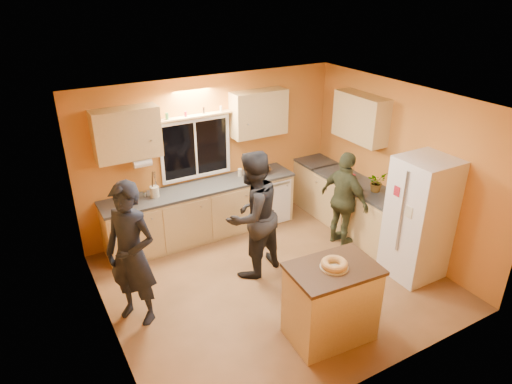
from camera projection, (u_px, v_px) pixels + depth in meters
ground at (274, 281)px, 6.57m from camera, size 4.50×4.50×0.00m
room_shell at (268, 166)px, 6.25m from camera, size 4.54×4.04×2.61m
back_counter at (222, 206)px, 7.72m from camera, size 4.23×0.62×0.90m
right_counter at (358, 209)px, 7.64m from camera, size 0.62×1.84×0.90m
refrigerator at (419, 219)px, 6.40m from camera, size 0.72×0.70×1.80m
island at (331, 302)px, 5.38m from camera, size 1.07×0.77×0.99m
bundt_pastry at (334, 264)px, 5.15m from camera, size 0.31×0.31×0.09m
person_left at (131, 255)px, 5.49m from camera, size 0.78×0.82×1.89m
person_center at (252, 215)px, 6.41m from camera, size 1.09×0.96×1.89m
person_right at (344, 200)px, 7.17m from camera, size 0.52×0.97×1.58m
mixing_bowl at (260, 170)px, 7.87m from camera, size 0.37×0.37×0.09m
utensil_crock at (155, 192)px, 6.99m from camera, size 0.14×0.14×0.17m
potted_plant at (376, 182)px, 7.15m from camera, size 0.30×0.27×0.32m
red_box at (350, 177)px, 7.64m from camera, size 0.18×0.15×0.07m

